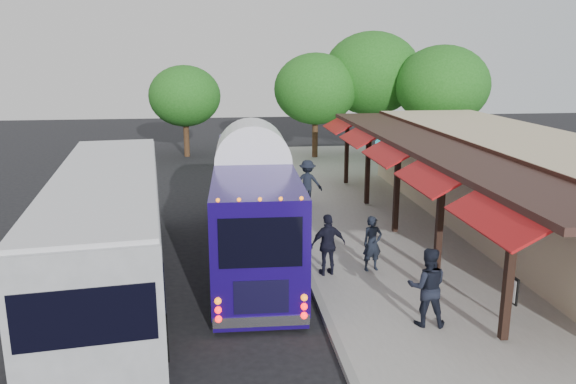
{
  "coord_description": "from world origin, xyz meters",
  "views": [
    {
      "loc": [
        -2.49,
        -14.89,
        6.5
      ],
      "look_at": [
        -0.13,
        4.09,
        1.8
      ],
      "focal_mm": 35.0,
      "sensor_mm": 36.0,
      "label": 1
    }
  ],
  "objects_px": {
    "ped_a": "(372,243)",
    "sign_board": "(511,291)",
    "ped_c": "(328,245)",
    "coach_bus": "(253,200)",
    "ped_b": "(427,287)",
    "city_bus": "(109,225)",
    "ped_d": "(307,183)"
  },
  "relations": [
    {
      "from": "ped_c",
      "to": "sign_board",
      "type": "relative_size",
      "value": 1.5
    },
    {
      "from": "coach_bus",
      "to": "ped_c",
      "type": "xyz_separation_m",
      "value": [
        2.05,
        -2.23,
        -0.83
      ]
    },
    {
      "from": "ped_d",
      "to": "coach_bus",
      "type": "bearing_deg",
      "value": 79.4
    },
    {
      "from": "coach_bus",
      "to": "sign_board",
      "type": "distance_m",
      "value": 8.29
    },
    {
      "from": "coach_bus",
      "to": "sign_board",
      "type": "xyz_separation_m",
      "value": [
        5.81,
        -5.84,
        -0.92
      ]
    },
    {
      "from": "ped_b",
      "to": "sign_board",
      "type": "relative_size",
      "value": 1.58
    },
    {
      "from": "coach_bus",
      "to": "ped_c",
      "type": "distance_m",
      "value": 3.14
    },
    {
      "from": "ped_a",
      "to": "ped_b",
      "type": "bearing_deg",
      "value": -94.9
    },
    {
      "from": "ped_a",
      "to": "ped_b",
      "type": "height_order",
      "value": "ped_b"
    },
    {
      "from": "ped_d",
      "to": "ped_b",
      "type": "bearing_deg",
      "value": 110.11
    },
    {
      "from": "coach_bus",
      "to": "ped_a",
      "type": "xyz_separation_m",
      "value": [
        3.44,
        -2.05,
        -0.91
      ]
    },
    {
      "from": "ped_c",
      "to": "sign_board",
      "type": "xyz_separation_m",
      "value": [
        3.76,
        -3.6,
        -0.09
      ]
    },
    {
      "from": "sign_board",
      "to": "ped_a",
      "type": "bearing_deg",
      "value": 119.66
    },
    {
      "from": "ped_b",
      "to": "city_bus",
      "type": "bearing_deg",
      "value": -11.7
    },
    {
      "from": "ped_d",
      "to": "sign_board",
      "type": "distance_m",
      "value": 11.97
    },
    {
      "from": "coach_bus",
      "to": "sign_board",
      "type": "relative_size",
      "value": 9.07
    },
    {
      "from": "ped_b",
      "to": "ped_d",
      "type": "height_order",
      "value": "ped_d"
    },
    {
      "from": "ped_a",
      "to": "coach_bus",
      "type": "bearing_deg",
      "value": 138.72
    },
    {
      "from": "coach_bus",
      "to": "city_bus",
      "type": "relative_size",
      "value": 0.88
    },
    {
      "from": "city_bus",
      "to": "ped_c",
      "type": "bearing_deg",
      "value": -7.98
    },
    {
      "from": "ped_d",
      "to": "ped_c",
      "type": "bearing_deg",
      "value": 100.0
    },
    {
      "from": "ped_b",
      "to": "ped_c",
      "type": "bearing_deg",
      "value": -50.58
    },
    {
      "from": "city_bus",
      "to": "ped_b",
      "type": "distance_m",
      "value": 8.74
    },
    {
      "from": "city_bus",
      "to": "coach_bus",
      "type": "bearing_deg",
      "value": 20.02
    },
    {
      "from": "city_bus",
      "to": "ped_d",
      "type": "bearing_deg",
      "value": 42.13
    },
    {
      "from": "ped_a",
      "to": "city_bus",
      "type": "bearing_deg",
      "value": 169.78
    },
    {
      "from": "ped_a",
      "to": "sign_board",
      "type": "distance_m",
      "value": 4.47
    },
    {
      "from": "sign_board",
      "to": "city_bus",
      "type": "bearing_deg",
      "value": 156.91
    },
    {
      "from": "city_bus",
      "to": "sign_board",
      "type": "distance_m",
      "value": 10.69
    },
    {
      "from": "ped_c",
      "to": "ped_d",
      "type": "relative_size",
      "value": 0.94
    },
    {
      "from": "city_bus",
      "to": "ped_c",
      "type": "distance_m",
      "value": 6.26
    },
    {
      "from": "city_bus",
      "to": "ped_b",
      "type": "xyz_separation_m",
      "value": [
        7.94,
        -3.57,
        -0.74
      ]
    }
  ]
}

